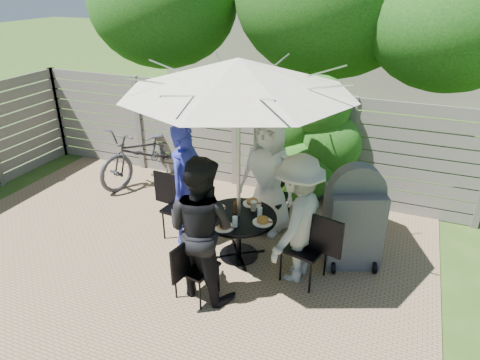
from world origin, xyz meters
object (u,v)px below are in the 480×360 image
at_px(person_left, 188,186).
at_px(glass_right, 260,212).
at_px(person_back, 268,175).
at_px(bbq_grill, 353,219).
at_px(umbrella, 238,75).
at_px(patio_table, 239,228).
at_px(chair_back, 271,208).
at_px(chair_right, 305,260).
at_px(syrup_jug, 237,207).
at_px(glass_left, 218,209).
at_px(plate_left, 216,207).
at_px(person_front, 201,229).
at_px(glass_front, 235,222).
at_px(plate_back, 252,203).
at_px(bicycle, 146,152).
at_px(chair_front, 196,279).
at_px(plate_right, 263,221).
at_px(person_right, 297,220).
at_px(plate_front, 224,226).
at_px(coffee_cup, 254,206).
at_px(chair_left, 182,219).

relative_size(person_left, glass_right, 12.52).
bearing_deg(person_back, bbq_grill, -6.31).
bearing_deg(person_back, umbrella, -90.00).
bearing_deg(person_left, bbq_grill, -72.41).
xyz_separation_m(patio_table, chair_back, (0.15, 0.95, -0.16)).
relative_size(chair_right, syrup_jug, 6.16).
bearing_deg(glass_left, plate_left, 124.64).
bearing_deg(person_front, glass_front, -100.42).
bearing_deg(chair_back, plate_back, -1.31).
bearing_deg(person_front, bicycle, -36.75).
bearing_deg(bbq_grill, glass_right, 176.62).
bearing_deg(glass_right, patio_table, -167.11).
bearing_deg(patio_table, glass_right, 12.89).
xyz_separation_m(chair_back, bicycle, (-2.71, 0.72, 0.24)).
relative_size(chair_front, chair_right, 0.89).
distance_m(plate_right, glass_front, 0.37).
bearing_deg(person_right, person_front, -45.00).
relative_size(plate_front, plate_right, 1.00).
bearing_deg(glass_front, umbrella, 102.89).
relative_size(person_right, syrup_jug, 10.49).
xyz_separation_m(person_left, coffee_cup, (0.95, 0.07, -0.16)).
xyz_separation_m(glass_front, coffee_cup, (0.07, 0.47, -0.01)).
xyz_separation_m(person_right, bicycle, (-3.37, 1.81, -0.30)).
xyz_separation_m(person_front, plate_front, (0.07, 0.46, -0.22)).
relative_size(person_right, glass_left, 11.98).
bearing_deg(glass_right, plate_right, -55.36).
bearing_deg(chair_left, chair_right, -2.64).
distance_m(plate_left, glass_right, 0.63).
height_order(person_right, syrup_jug, person_right).
distance_m(chair_back, glass_right, 0.99).
bearing_deg(glass_right, plate_left, -179.50).
relative_size(plate_left, bbq_grill, 0.18).
bearing_deg(plate_right, chair_left, 170.92).
height_order(chair_right, bicycle, bicycle).
bearing_deg(plate_right, glass_left, -179.50).
bearing_deg(glass_right, glass_left, -167.11).
bearing_deg(glass_right, chair_left, 175.82).
relative_size(chair_right, glass_left, 7.04).
bearing_deg(chair_left, plate_back, 17.85).
xyz_separation_m(person_front, glass_right, (0.40, 0.88, -0.17)).
bearing_deg(plate_left, syrup_jug, 0.35).
distance_m(umbrella, person_front, 1.80).
bearing_deg(person_left, glass_right, -84.50).
bearing_deg(syrup_jug, person_front, -95.21).
bearing_deg(chair_front, bicycle, 52.97).
bearing_deg(chair_front, patio_table, 1.44).
bearing_deg(person_back, coffee_cup, -80.69).
bearing_deg(person_left, chair_front, -139.31).
xyz_separation_m(chair_right, person_right, (-0.13, 0.02, 0.54)).
xyz_separation_m(plate_back, bbq_grill, (1.36, 0.11, -0.03)).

